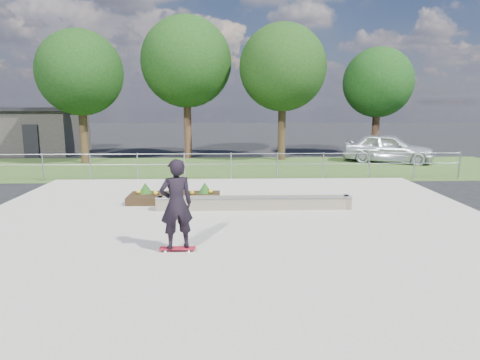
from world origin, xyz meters
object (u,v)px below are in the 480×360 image
at_px(skateboarder, 176,204).
at_px(parked_car, 388,148).
at_px(planter_bed, 175,196).
at_px(grind_ledge, 254,203).

xyz_separation_m(skateboarder, parked_car, (10.08, 14.30, -0.32)).
xyz_separation_m(planter_bed, parked_car, (10.73, 9.43, 0.57)).
relative_size(grind_ledge, parked_car, 1.26).
height_order(planter_bed, parked_car, parked_car).
distance_m(grind_ledge, planter_bed, 2.81).
relative_size(grind_ledge, skateboarder, 2.89).
bearing_deg(grind_ledge, planter_bed, 156.44).
xyz_separation_m(grind_ledge, planter_bed, (-2.58, 1.12, -0.02)).
bearing_deg(skateboarder, parked_car, 54.81).
bearing_deg(grind_ledge, parked_car, 52.35).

